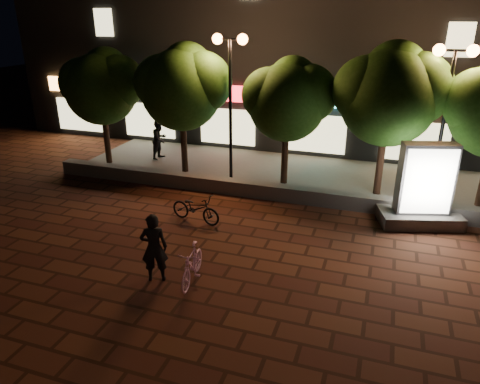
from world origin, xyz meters
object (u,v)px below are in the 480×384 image
at_px(rider, 154,248).
at_px(scooter_parked, 196,208).
at_px(tree_left, 183,85).
at_px(street_lamp_left, 230,71).
at_px(tree_far_left, 102,84).
at_px(street_lamp_right, 450,85).
at_px(tree_mid, 289,97).
at_px(tree_right, 391,92).
at_px(pedestrian, 160,139).
at_px(scooter_pink, 192,264).
at_px(ad_kiosk, 423,193).

distance_m(rider, scooter_parked, 3.24).
distance_m(tree_left, street_lamp_left, 2.05).
height_order(tree_far_left, street_lamp_right, street_lamp_right).
bearing_deg(street_lamp_right, tree_mid, 176.96).
bearing_deg(street_lamp_right, scooter_parked, -151.57).
bearing_deg(rider, tree_right, -147.37).
xyz_separation_m(street_lamp_right, pedestrian, (-10.72, 1.41, -2.98)).
bearing_deg(rider, scooter_parked, -106.63).
distance_m(tree_left, tree_right, 7.30).
xyz_separation_m(tree_right, scooter_pink, (-3.93, -6.94, -3.11)).
bearing_deg(tree_far_left, tree_mid, -0.00).
relative_size(tree_right, ad_kiosk, 1.99).
bearing_deg(tree_far_left, street_lamp_right, -1.21).
bearing_deg(scooter_parked, rider, -162.37).
relative_size(tree_right, street_lamp_right, 1.02).
relative_size(tree_mid, scooter_parked, 2.69).
distance_m(tree_far_left, scooter_parked, 7.45).
relative_size(street_lamp_left, scooter_parked, 3.10).
height_order(tree_left, pedestrian, tree_left).
xyz_separation_m(tree_left, pedestrian, (-1.77, 1.15, -2.53)).
distance_m(tree_mid, ad_kiosk, 5.43).
relative_size(tree_left, ad_kiosk, 1.92).
distance_m(rider, pedestrian, 9.34).
height_order(street_lamp_left, pedestrian, street_lamp_left).
bearing_deg(street_lamp_right, scooter_pink, -129.85).
bearing_deg(rider, scooter_pink, 170.07).
relative_size(tree_right, rider, 2.97).
relative_size(scooter_pink, pedestrian, 0.90).
relative_size(street_lamp_right, rider, 2.92).
bearing_deg(tree_mid, street_lamp_left, -172.69).
relative_size(tree_left, street_lamp_left, 0.94).
bearing_deg(rider, tree_mid, -125.24).
bearing_deg(scooter_pink, pedestrian, 115.68).
distance_m(ad_kiosk, pedestrian, 10.78).
xyz_separation_m(tree_mid, tree_right, (3.31, 0.00, 0.35)).
distance_m(scooter_parked, pedestrian, 6.44).
height_order(ad_kiosk, scooter_pink, ad_kiosk).
bearing_deg(ad_kiosk, tree_right, 122.45).
height_order(tree_mid, tree_right, tree_right).
height_order(tree_far_left, scooter_pink, tree_far_left).
xyz_separation_m(street_lamp_left, rider, (0.58, -6.88, -3.17)).
height_order(tree_left, tree_right, tree_right).
bearing_deg(scooter_pink, tree_right, 53.68).
xyz_separation_m(ad_kiosk, rider, (-6.03, -5.18, -0.16)).
bearing_deg(pedestrian, street_lamp_right, -89.32).
distance_m(tree_mid, pedestrian, 6.32).
relative_size(tree_right, scooter_parked, 3.03).
relative_size(rider, pedestrian, 1.02).
relative_size(tree_mid, tree_right, 0.89).
distance_m(street_lamp_left, scooter_pink, 7.71).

